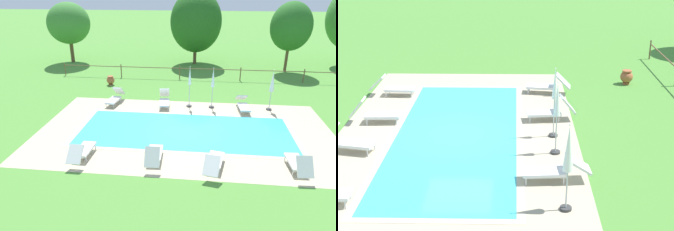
% 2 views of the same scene
% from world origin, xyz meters
% --- Properties ---
extents(ground_plane, '(160.00, 160.00, 0.00)m').
position_xyz_m(ground_plane, '(0.00, 0.00, 0.00)').
color(ground_plane, '#518E38').
extents(pool_deck_paving, '(14.93, 8.58, 0.01)m').
position_xyz_m(pool_deck_paving, '(0.00, 0.00, 0.00)').
color(pool_deck_paving, '#BCAD8E').
rests_on(pool_deck_paving, ground).
extents(swimming_pool_water, '(10.64, 4.29, 0.01)m').
position_xyz_m(swimming_pool_water, '(0.00, 0.00, 0.01)').
color(swimming_pool_water, '#42CCD6').
rests_on(swimming_pool_water, ground).
extents(pool_coping_rim, '(11.12, 4.77, 0.01)m').
position_xyz_m(pool_coping_rim, '(0.00, 0.00, 0.01)').
color(pool_coping_rim, beige).
rests_on(pool_coping_rim, ground).
extents(sun_lounger_north_near_steps, '(0.74, 2.06, 0.80)m').
position_xyz_m(sun_lounger_north_near_steps, '(3.26, 3.24, 0.37)').
color(sun_lounger_north_near_steps, white).
rests_on(sun_lounger_north_near_steps, ground).
extents(sun_lounger_north_mid, '(0.95, 2.02, 0.91)m').
position_xyz_m(sun_lounger_north_mid, '(1.39, -3.47, 0.38)').
color(sun_lounger_north_mid, white).
rests_on(sun_lounger_north_mid, ground).
extents(sun_lounger_north_far, '(0.69, 1.88, 1.00)m').
position_xyz_m(sun_lounger_north_far, '(4.70, -3.25, 0.40)').
color(sun_lounger_north_far, white).
rests_on(sun_lounger_north_far, ground).
extents(sun_lounger_north_end, '(0.65, 1.96, 0.91)m').
position_xyz_m(sun_lounger_north_end, '(-4.20, -3.22, 0.38)').
color(sun_lounger_north_end, white).
rests_on(sun_lounger_north_end, ground).
extents(sun_lounger_south_near_corner, '(0.80, 1.92, 0.98)m').
position_xyz_m(sun_lounger_south_near_corner, '(-1.48, 3.44, 0.39)').
color(sun_lounger_south_near_corner, white).
rests_on(sun_lounger_south_near_corner, ground).
extents(sun_lounger_south_mid, '(0.67, 1.88, 0.99)m').
position_xyz_m(sun_lounger_south_mid, '(-1.09, -3.18, 0.39)').
color(sun_lounger_south_mid, white).
rests_on(sun_lounger_south_mid, ground).
extents(sun_lounger_south_far, '(0.84, 1.99, 0.93)m').
position_xyz_m(sun_lounger_south_far, '(-4.62, 3.51, 0.38)').
color(sun_lounger_south_far, white).
rests_on(sun_lounger_south_far, ground).
extents(patio_umbrella_closed_row_west, '(0.32, 0.32, 2.49)m').
position_xyz_m(patio_umbrella_closed_row_west, '(1.41, 3.43, 1.62)').
color(patio_umbrella_closed_row_west, '#383838').
rests_on(patio_umbrella_closed_row_west, ground).
extents(patio_umbrella_closed_row_mid_west, '(0.32, 0.32, 2.48)m').
position_xyz_m(patio_umbrella_closed_row_mid_west, '(4.82, 3.45, 1.65)').
color(patio_umbrella_closed_row_mid_west, '#383838').
rests_on(patio_umbrella_closed_row_mid_west, ground).
extents(patio_umbrella_closed_row_centre, '(0.32, 0.32, 2.52)m').
position_xyz_m(patio_umbrella_closed_row_centre, '(0.04, 3.45, 1.61)').
color(patio_umbrella_closed_row_centre, '#383838').
rests_on(patio_umbrella_closed_row_centre, ground).
extents(terracotta_urn_near_fence, '(0.58, 0.58, 0.67)m').
position_xyz_m(terracotta_urn_near_fence, '(-6.01, 7.27, 0.36)').
color(terracotta_urn_near_fence, '#A85B38').
rests_on(terracotta_urn_near_fence, ground).
extents(perimeter_fence, '(23.74, 0.08, 1.05)m').
position_xyz_m(perimeter_fence, '(1.35, 9.47, 0.72)').
color(perimeter_fence, brown).
rests_on(perimeter_fence, ground).
extents(tree_far_west, '(4.64, 4.64, 6.55)m').
position_xyz_m(tree_far_west, '(0.00, 14.79, 3.82)').
color(tree_far_west, brown).
rests_on(tree_far_west, ground).
extents(tree_west_mid, '(3.92, 3.92, 5.51)m').
position_xyz_m(tree_west_mid, '(-11.75, 14.13, 3.62)').
color(tree_west_mid, brown).
rests_on(tree_west_mid, ground).
extents(tree_centre, '(3.32, 3.32, 5.75)m').
position_xyz_m(tree_centre, '(7.82, 12.68, 3.77)').
color(tree_centre, brown).
rests_on(tree_centre, ground).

